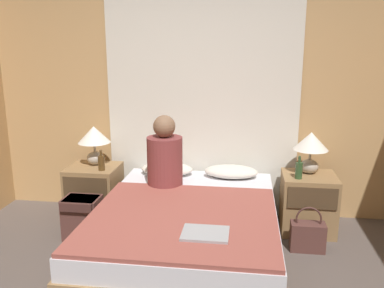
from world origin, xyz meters
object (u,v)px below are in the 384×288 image
object	(u,v)px
laptop_on_bed	(205,233)
beer_bottle_on_left_stand	(101,163)
pillow_left	(167,169)
handbag_on_floor	(308,236)
bed	(187,233)
nightstand_left	(95,192)
backpack_on_floor	(82,215)
nightstand_right	(308,203)
lamp_right	(311,146)
lamp_left	(94,139)
pillow_right	(231,172)
beer_bottle_on_right_stand	(299,170)
person_left_in_bed	(165,157)

from	to	relation	value
laptop_on_bed	beer_bottle_on_left_stand	bearing A→B (deg)	134.86
pillow_left	handbag_on_floor	distance (m)	1.48
bed	handbag_on_floor	bearing A→B (deg)	16.06
nightstand_left	pillow_left	world-z (taller)	pillow_left
bed	backpack_on_floor	size ratio (longest dim) A/B	4.92
pillow_left	beer_bottle_on_left_stand	world-z (taller)	beer_bottle_on_left_stand
nightstand_right	lamp_right	distance (m)	0.55
nightstand_right	lamp_right	bearing A→B (deg)	90.00
lamp_left	pillow_right	world-z (taller)	lamp_left
beer_bottle_on_right_stand	laptop_on_bed	size ratio (longest dim) A/B	0.67
backpack_on_floor	pillow_right	bearing A→B (deg)	21.57
beer_bottle_on_left_stand	beer_bottle_on_right_stand	world-z (taller)	beer_bottle_on_right_stand
laptop_on_bed	handbag_on_floor	size ratio (longest dim) A/B	0.79
beer_bottle_on_right_stand	person_left_in_bed	bearing A→B (deg)	-172.97
bed	beer_bottle_on_right_stand	size ratio (longest dim) A/B	9.14
lamp_left	pillow_left	xyz separation A→B (m)	(0.74, 0.01, -0.29)
nightstand_right	handbag_on_floor	distance (m)	0.43
lamp_left	backpack_on_floor	world-z (taller)	lamp_left
nightstand_right	handbag_on_floor	xyz separation A→B (m)	(-0.05, -0.41, -0.14)
nightstand_right	laptop_on_bed	world-z (taller)	nightstand_right
lamp_left	beer_bottle_on_left_stand	world-z (taller)	lamp_left
lamp_right	beer_bottle_on_left_stand	size ratio (longest dim) A/B	1.97
handbag_on_floor	beer_bottle_on_left_stand	bearing A→B (deg)	171.18
bed	backpack_on_floor	world-z (taller)	bed
nightstand_left	lamp_right	xyz separation A→B (m)	(2.14, 0.08, 0.55)
lamp_right	pillow_left	world-z (taller)	lamp_right
person_left_in_bed	backpack_on_floor	size ratio (longest dim) A/B	1.69
nightstand_right	pillow_right	world-z (taller)	pillow_right
bed	lamp_left	world-z (taller)	lamp_left
pillow_left	person_left_in_bed	distance (m)	0.41
nightstand_right	lamp_left	size ratio (longest dim) A/B	1.39
nightstand_left	beer_bottle_on_left_stand	distance (m)	0.39
pillow_right	bed	bearing A→B (deg)	-112.37
beer_bottle_on_left_stand	person_left_in_bed	bearing A→B (deg)	-12.76
pillow_right	handbag_on_floor	distance (m)	0.94
pillow_left	handbag_on_floor	world-z (taller)	pillow_left
bed	nightstand_right	world-z (taller)	nightstand_right
pillow_left	backpack_on_floor	bearing A→B (deg)	-142.65
lamp_right	pillow_right	size ratio (longest dim) A/B	0.76
handbag_on_floor	bed	bearing A→B (deg)	-163.94
bed	lamp_left	size ratio (longest dim) A/B	4.85
person_left_in_bed	backpack_on_floor	distance (m)	0.94
pillow_left	person_left_in_bed	world-z (taller)	person_left_in_bed
backpack_on_floor	bed	bearing A→B (deg)	-14.07
bed	nightstand_left	size ratio (longest dim) A/B	3.48
laptop_on_bed	lamp_left	bearing A→B (deg)	133.79
lamp_right	backpack_on_floor	world-z (taller)	lamp_right
nightstand_right	pillow_left	world-z (taller)	pillow_left
lamp_right	beer_bottle_on_left_stand	distance (m)	2.02
lamp_left	handbag_on_floor	xyz separation A→B (m)	(2.09, -0.48, -0.69)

